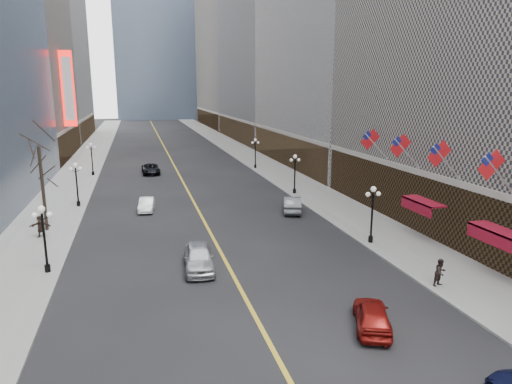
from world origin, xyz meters
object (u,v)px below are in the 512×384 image
streetlamp_east_3 (255,150)px  streetlamp_west_3 (92,156)px  car_sb_far (292,204)px  streetlamp_east_1 (372,208)px  car_sb_mid (372,315)px  car_nb_far (151,169)px  car_nb_mid (147,204)px  car_nb_near (199,257)px  streetlamp_west_1 (44,232)px  streetlamp_west_2 (76,180)px  streetlamp_east_2 (295,170)px

streetlamp_east_3 → streetlamp_west_3: same height
streetlamp_west_3 → car_sb_far: streetlamp_west_3 is taller
streetlamp_east_1 → car_sb_mid: (-6.34, -11.80, -2.18)m
car_nb_far → car_sb_mid: bearing=-81.2°
streetlamp_west_3 → car_nb_mid: 22.31m
streetlamp_east_3 → car_nb_near: streetlamp_east_3 is taller
streetlamp_east_3 → streetlamp_west_1: size_ratio=1.00×
streetlamp_east_3 → streetlamp_west_3: bearing=180.0°
car_sb_far → streetlamp_west_2: bearing=-1.4°
streetlamp_east_2 → car_nb_mid: streetlamp_east_2 is taller
streetlamp_east_1 → streetlamp_west_1: bearing=180.0°
streetlamp_east_2 → streetlamp_west_2: 23.60m
car_nb_far → streetlamp_east_3: bearing=-1.5°
streetlamp_east_3 → streetlamp_west_1: (-23.60, -36.00, 0.00)m
streetlamp_east_2 → car_nb_far: (-15.66, 17.78, -2.18)m
streetlamp_west_2 → car_nb_near: (9.80, -19.74, -2.05)m
streetlamp_east_3 → car_nb_near: 40.24m
streetlamp_east_1 → streetlamp_east_3: 36.00m
streetlamp_west_3 → car_nb_far: 8.23m
streetlamp_east_1 → car_nb_mid: streetlamp_east_1 is taller
car_sb_far → streetlamp_west_1: bearing=45.1°
streetlamp_west_1 → car_nb_mid: size_ratio=1.14×
streetlamp_west_1 → car_sb_far: (20.80, 10.78, -2.12)m
streetlamp_west_3 → car_sb_mid: 50.87m
streetlamp_east_3 → streetlamp_west_1: same height
streetlamp_east_2 → car_sb_mid: bearing=-102.0°
car_sb_mid → car_nb_near: bearing=-31.1°
streetlamp_west_3 → car_nb_near: 39.05m
car_nb_near → car_sb_mid: size_ratio=1.18×
streetlamp_west_1 → car_nb_mid: 16.50m
streetlamp_west_3 → car_sb_mid: (17.26, -47.80, -2.18)m
streetlamp_east_2 → car_nb_far: 23.80m
streetlamp_west_3 → car_sb_far: bearing=-50.5°
car_nb_near → car_sb_mid: car_nb_near is taller
streetlamp_east_3 → streetlamp_west_2: (-23.60, -18.00, 0.00)m
car_nb_near → car_nb_far: 37.57m
car_nb_mid → car_nb_far: bearing=93.3°
streetlamp_east_1 → car_sb_mid: bearing=-118.3°
streetlamp_east_2 → streetlamp_west_3: bearing=142.7°
streetlamp_east_1 → car_nb_near: (-13.80, -1.74, -2.05)m
streetlamp_east_1 → car_sb_far: bearing=104.6°
streetlamp_east_2 → car_nb_mid: bearing=-169.5°
streetlamp_west_3 → car_sb_far: 32.76m
streetlamp_east_2 → car_nb_far: bearing=131.4°
streetlamp_west_3 → car_sb_mid: bearing=-70.2°
streetlamp_west_2 → car_sb_far: 22.12m
streetlamp_east_2 → car_nb_mid: 17.25m
car_sb_mid → streetlamp_west_2: bearing=-37.6°
car_nb_near → car_nb_mid: bearing=104.9°
streetlamp_east_1 → streetlamp_east_2: 18.00m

